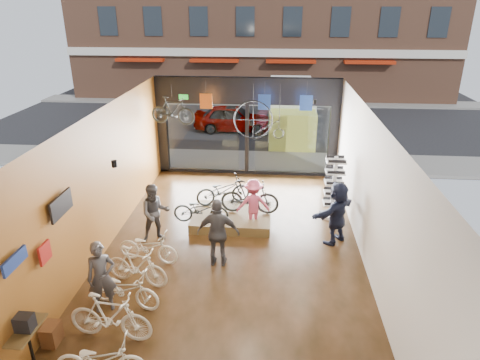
# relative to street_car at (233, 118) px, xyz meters

# --- Properties ---
(ground_plane) EXTENTS (7.00, 12.00, 0.04)m
(ground_plane) POSITION_rel_street_car_xyz_m (1.12, -12.00, -0.71)
(ground_plane) COLOR black
(ground_plane) RESTS_ON ground
(ceiling) EXTENTS (7.00, 12.00, 0.04)m
(ceiling) POSITION_rel_street_car_xyz_m (1.12, -12.00, 3.13)
(ceiling) COLOR black
(ceiling) RESTS_ON ground
(wall_left) EXTENTS (0.04, 12.00, 3.80)m
(wall_left) POSITION_rel_street_car_xyz_m (-2.40, -12.00, 1.21)
(wall_left) COLOR brown
(wall_left) RESTS_ON ground
(wall_right) EXTENTS (0.04, 12.00, 3.80)m
(wall_right) POSITION_rel_street_car_xyz_m (4.64, -12.00, 1.21)
(wall_right) COLOR beige
(wall_right) RESTS_ON ground
(storefront) EXTENTS (7.00, 0.26, 3.80)m
(storefront) POSITION_rel_street_car_xyz_m (1.12, -6.00, 1.21)
(storefront) COLOR black
(storefront) RESTS_ON ground
(exit_sign) EXTENTS (0.35, 0.06, 0.18)m
(exit_sign) POSITION_rel_street_car_xyz_m (-1.28, -6.12, 2.36)
(exit_sign) COLOR #198C26
(exit_sign) RESTS_ON storefront
(street_road) EXTENTS (30.00, 18.00, 0.02)m
(street_road) POSITION_rel_street_car_xyz_m (1.12, 3.00, -0.70)
(street_road) COLOR black
(street_road) RESTS_ON ground
(sidewalk_near) EXTENTS (30.00, 2.40, 0.12)m
(sidewalk_near) POSITION_rel_street_car_xyz_m (1.12, -4.80, -0.63)
(sidewalk_near) COLOR slate
(sidewalk_near) RESTS_ON ground
(sidewalk_far) EXTENTS (30.00, 2.00, 0.12)m
(sidewalk_far) POSITION_rel_street_car_xyz_m (1.12, 7.00, -0.63)
(sidewalk_far) COLOR slate
(sidewalk_far) RESTS_ON ground
(street_car) EXTENTS (4.08, 1.64, 1.39)m
(street_car) POSITION_rel_street_car_xyz_m (0.00, 0.00, 0.00)
(street_car) COLOR gray
(street_car) RESTS_ON street_road
(box_truck) EXTENTS (2.19, 6.58, 2.59)m
(box_truck) POSITION_rel_street_car_xyz_m (3.00, -1.00, 0.60)
(box_truck) COLOR silver
(box_truck) RESTS_ON street_road
(floor_bike_0) EXTENTS (1.69, 0.69, 0.87)m
(floor_bike_0) POSITION_rel_street_car_xyz_m (-0.81, -16.37, -0.26)
(floor_bike_0) COLOR beige
(floor_bike_0) RESTS_ON ground_plane
(floor_bike_1) EXTENTS (1.80, 0.66, 1.06)m
(floor_bike_1) POSITION_rel_street_car_xyz_m (-1.00, -15.36, -0.17)
(floor_bike_1) COLOR beige
(floor_bike_1) RESTS_ON ground_plane
(floor_bike_2) EXTENTS (1.79, 0.93, 0.90)m
(floor_bike_2) POSITION_rel_street_car_xyz_m (-1.06, -14.35, -0.25)
(floor_bike_2) COLOR beige
(floor_bike_2) RESTS_ON ground_plane
(floor_bike_3) EXTENTS (1.70, 0.86, 0.98)m
(floor_bike_3) POSITION_rel_street_car_xyz_m (-1.03, -13.52, -0.20)
(floor_bike_3) COLOR beige
(floor_bike_3) RESTS_ON ground_plane
(floor_bike_4) EXTENTS (1.72, 0.83, 0.86)m
(floor_bike_4) POSITION_rel_street_car_xyz_m (-1.03, -12.55, -0.26)
(floor_bike_4) COLOR beige
(floor_bike_4) RESTS_ON ground_plane
(display_platform) EXTENTS (2.40, 1.80, 0.30)m
(display_platform) POSITION_rel_street_car_xyz_m (0.94, -10.21, -0.54)
(display_platform) COLOR #493A1F
(display_platform) RESTS_ON ground_plane
(display_bike_left) EXTENTS (1.65, 0.61, 0.86)m
(display_bike_left) POSITION_rel_street_car_xyz_m (0.10, -10.85, 0.04)
(display_bike_left) COLOR black
(display_bike_left) RESTS_ON display_platform
(display_bike_mid) EXTENTS (1.82, 0.60, 1.08)m
(display_bike_mid) POSITION_rel_street_car_xyz_m (1.49, -10.11, 0.15)
(display_bike_mid) COLOR black
(display_bike_mid) RESTS_ON display_platform
(display_bike_right) EXTENTS (1.86, 1.21, 0.92)m
(display_bike_right) POSITION_rel_street_car_xyz_m (0.59, -9.51, 0.07)
(display_bike_right) COLOR black
(display_bike_right) RESTS_ON display_platform
(customer_0) EXTENTS (0.72, 0.62, 1.68)m
(customer_0) POSITION_rel_street_car_xyz_m (-1.48, -14.49, 0.15)
(customer_0) COLOR #3F3F44
(customer_0) RESTS_ON ground_plane
(customer_1) EXTENTS (1.02, 0.93, 1.72)m
(customer_1) POSITION_rel_street_car_xyz_m (-1.11, -11.45, 0.17)
(customer_1) COLOR #3F3F44
(customer_1) RESTS_ON ground_plane
(customer_2) EXTENTS (1.10, 0.47, 1.86)m
(customer_2) POSITION_rel_street_car_xyz_m (0.83, -12.53, 0.24)
(customer_2) COLOR #3F3F44
(customer_2) RESTS_ON ground_plane
(customer_3) EXTENTS (1.08, 0.72, 1.55)m
(customer_3) POSITION_rel_street_car_xyz_m (1.61, -10.45, 0.08)
(customer_3) COLOR #CC4C72
(customer_3) RESTS_ON ground_plane
(customer_5) EXTENTS (1.56, 1.61, 1.83)m
(customer_5) POSITION_rel_street_car_xyz_m (3.99, -11.13, 0.22)
(customer_5) COLOR #161C33
(customer_5) RESTS_ON ground_plane
(sunglasses_rack) EXTENTS (0.71, 0.63, 2.04)m
(sunglasses_rack) POSITION_rel_street_car_xyz_m (4.07, -9.60, 0.32)
(sunglasses_rack) COLOR white
(sunglasses_rack) RESTS_ON ground_plane
(wall_merch) EXTENTS (0.40, 2.40, 2.60)m
(wall_merch) POSITION_rel_street_car_xyz_m (-2.26, -15.50, 0.61)
(wall_merch) COLOR navy
(wall_merch) RESTS_ON wall_left
(penny_farthing) EXTENTS (1.72, 0.06, 1.38)m
(penny_farthing) POSITION_rel_street_car_xyz_m (1.71, -7.39, 1.81)
(penny_farthing) COLOR black
(penny_farthing) RESTS_ON ceiling
(hung_bike) EXTENTS (1.63, 0.71, 0.95)m
(hung_bike) POSITION_rel_street_car_xyz_m (-1.32, -7.80, 2.23)
(hung_bike) COLOR black
(hung_bike) RESTS_ON ceiling
(jersey_left) EXTENTS (0.45, 0.03, 0.55)m
(jersey_left) POSITION_rel_street_car_xyz_m (-0.31, -6.80, 2.36)
(jersey_left) COLOR #CC5919
(jersey_left) RESTS_ON ceiling
(jersey_mid) EXTENTS (0.45, 0.03, 0.55)m
(jersey_mid) POSITION_rel_street_car_xyz_m (1.79, -6.80, 2.36)
(jersey_mid) COLOR #1E3F99
(jersey_mid) RESTS_ON ceiling
(jersey_right) EXTENTS (0.45, 0.03, 0.55)m
(jersey_right) POSITION_rel_street_car_xyz_m (3.27, -6.80, 2.36)
(jersey_right) COLOR #1E3F99
(jersey_right) RESTS_ON ceiling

